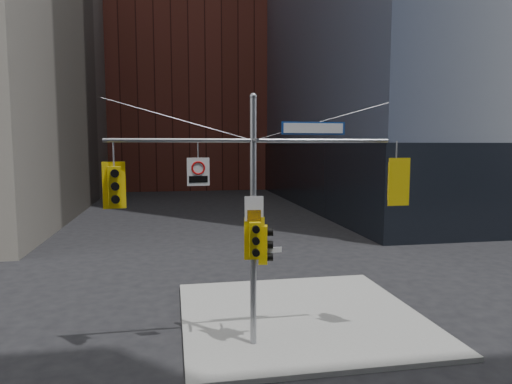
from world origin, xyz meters
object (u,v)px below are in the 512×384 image
object	(u,v)px
traffic_light_east_arm	(396,181)
traffic_light_pole_front	(255,240)
street_sign_blade	(313,128)
regulatory_sign_arm	(198,171)
traffic_light_pole_side	(265,245)
signal_assembly	(253,197)
traffic_light_west_arm	(115,186)

from	to	relation	value
traffic_light_east_arm	traffic_light_pole_front	xyz separation A→B (m)	(-4.29, -0.27, -1.54)
street_sign_blade	traffic_light_east_arm	bearing A→B (deg)	-1.08
traffic_light_east_arm	regulatory_sign_arm	bearing A→B (deg)	-1.83
traffic_light_pole_side	traffic_light_pole_front	xyz separation A→B (m)	(-0.32, -0.26, 0.21)
signal_assembly	traffic_light_east_arm	distance (m)	4.31
traffic_light_west_arm	street_sign_blade	size ratio (longest dim) A/B	0.68
traffic_light_west_arm	traffic_light_pole_side	xyz separation A→B (m)	(4.06, -0.02, -1.75)
street_sign_blade	signal_assembly	bearing A→B (deg)	179.10
street_sign_blade	regulatory_sign_arm	bearing A→B (deg)	179.40
signal_assembly	traffic_light_pole_side	world-z (taller)	signal_assembly
traffic_light_east_arm	traffic_light_pole_side	bearing A→B (deg)	-2.00
signal_assembly	traffic_light_east_arm	world-z (taller)	signal_assembly
signal_assembly	traffic_light_pole_front	distance (m)	1.19
traffic_light_east_arm	street_sign_blade	distance (m)	2.99
traffic_light_pole_side	traffic_light_pole_front	bearing A→B (deg)	140.86
signal_assembly	regulatory_sign_arm	size ratio (longest dim) A/B	10.47
traffic_light_west_arm	traffic_light_pole_front	distance (m)	4.05
traffic_light_east_arm	street_sign_blade	bearing A→B (deg)	-2.10
signal_assembly	street_sign_blade	size ratio (longest dim) A/B	4.29
traffic_light_west_arm	street_sign_blade	xyz separation A→B (m)	(5.47, -0.01, 1.55)
traffic_light_east_arm	traffic_light_west_arm	bearing A→B (deg)	-2.12
traffic_light_pole_side	street_sign_blade	size ratio (longest dim) A/B	0.59
regulatory_sign_arm	signal_assembly	bearing A→B (deg)	-2.40
traffic_light_west_arm	street_sign_blade	bearing A→B (deg)	-10.79
street_sign_blade	regulatory_sign_arm	distance (m)	3.46
street_sign_blade	traffic_light_pole_front	bearing A→B (deg)	-172.13
traffic_light_west_arm	street_sign_blade	distance (m)	5.69
signal_assembly	traffic_light_pole_side	xyz separation A→B (m)	(0.32, -0.00, -1.36)
traffic_light_pole_side	street_sign_blade	distance (m)	3.59
traffic_light_east_arm	traffic_light_pole_front	distance (m)	4.57
traffic_light_west_arm	traffic_light_pole_front	size ratio (longest dim) A/B	1.05
traffic_light_west_arm	traffic_light_pole_front	world-z (taller)	traffic_light_west_arm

